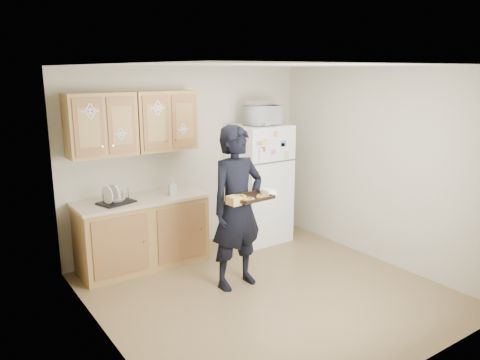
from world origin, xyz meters
The scene contains 22 objects.
floor centered at (0.00, 0.00, 0.00)m, with size 3.60×3.60×0.00m, color brown.
ceiling centered at (0.00, 0.00, 2.50)m, with size 3.60×3.60×0.00m, color silver.
wall_back centered at (0.00, 1.80, 1.25)m, with size 3.60×0.04×2.50m, color #B4AD92.
wall_front centered at (0.00, -1.80, 1.25)m, with size 3.60×0.04×2.50m, color #B4AD92.
wall_left centered at (-1.80, 0.00, 1.25)m, with size 0.04×3.60×2.50m, color #B4AD92.
wall_right centered at (1.80, 0.00, 1.25)m, with size 0.04×3.60×2.50m, color #B4AD92.
refrigerator centered at (0.95, 1.43, 0.85)m, with size 0.75×0.70×1.70m, color white.
base_cabinet centered at (-0.85, 1.48, 0.43)m, with size 1.60×0.60×0.86m, color olive.
countertop centered at (-0.85, 1.48, 0.88)m, with size 1.64×0.64×0.04m, color #BBAA8F.
upper_cab_left centered at (-1.25, 1.61, 1.83)m, with size 0.80×0.33×0.75m, color olive.
upper_cab_right centered at (-0.43, 1.61, 1.83)m, with size 0.80×0.33×0.75m, color olive.
cereal_box centered at (1.47, 1.67, 0.16)m, with size 0.20×0.07×0.32m, color gold.
person centered at (-0.17, 0.35, 0.94)m, with size 0.68×0.45×1.87m, color black.
baking_tray centered at (-0.19, 0.05, 1.12)m, with size 0.42×0.30×0.04m, color black.
pizza_front_left centered at (-0.28, -0.02, 1.14)m, with size 0.14×0.14×0.02m, color gold.
pizza_front_right centered at (-0.09, -0.01, 1.14)m, with size 0.14×0.14×0.02m, color gold.
pizza_back_left centered at (-0.29, 0.11, 1.14)m, with size 0.14×0.14×0.02m, color gold.
microwave centered at (0.97, 1.38, 1.84)m, with size 0.49×0.33×0.27m, color white.
foil_pan centered at (0.93, 1.41, 2.01)m, with size 0.31×0.22×0.07m, color silver.
dish_rack centered at (-1.19, 1.43, 0.98)m, with size 0.40×0.30×0.16m, color black.
bowl centered at (-1.17, 1.43, 0.94)m, with size 0.20×0.20×0.05m, color silver.
soap_bottle centered at (-0.46, 1.39, 1.00)m, with size 0.09×0.10×0.21m, color white.
Camera 1 is at (-3.03, -3.84, 2.46)m, focal length 35.00 mm.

